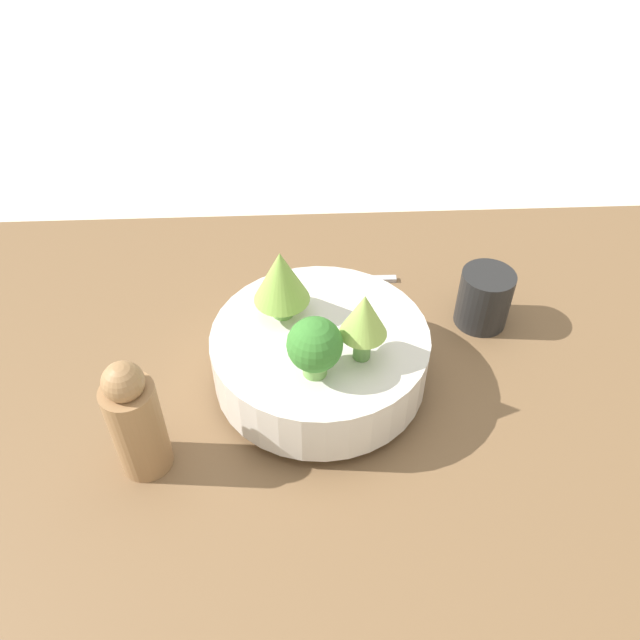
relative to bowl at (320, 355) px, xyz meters
The scene contains 9 objects.
ground_plane 0.09m from the bowl, behind, with size 6.00×6.00×0.00m, color beige.
table 0.07m from the bowl, behind, with size 1.09×0.71×0.04m.
bowl is the anchor object (origin of this frame).
romanesco_piece_far 0.11m from the bowl, 138.70° to the left, with size 0.05×0.05×0.08m.
broccoli_floret_back 0.09m from the bowl, 82.16° to the left, with size 0.06×0.06×0.07m.
romanesco_piece_near 0.10m from the bowl, 39.51° to the right, with size 0.06×0.06×0.09m.
cup 0.23m from the bowl, 155.69° to the right, with size 0.07×0.07×0.08m.
pepper_mill 0.21m from the bowl, 29.26° to the left, with size 0.05×0.05×0.15m.
fork 0.19m from the bowl, 98.54° to the right, with size 0.17×0.01×0.01m.
Camera 1 is at (0.05, 0.49, 0.60)m, focal length 35.00 mm.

